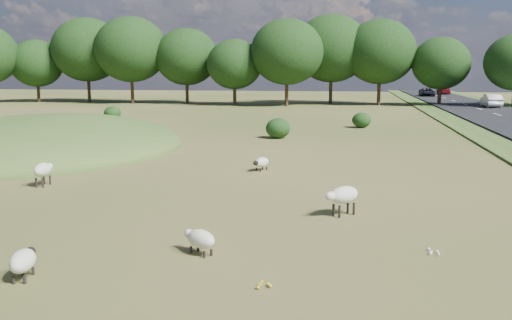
# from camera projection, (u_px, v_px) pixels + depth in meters

# --- Properties ---
(ground) EXTENTS (160.00, 160.00, 0.00)m
(ground) POSITION_uv_depth(u_px,v_px,m) (265.00, 137.00, 39.26)
(ground) COLOR #3C5019
(ground) RESTS_ON ground
(mound) EXTENTS (16.00, 20.00, 4.00)m
(mound) POSITION_uv_depth(u_px,v_px,m) (42.00, 149.00, 33.37)
(mound) COLOR #33561E
(mound) RESTS_ON ground
(treeline) EXTENTS (96.28, 14.66, 11.70)m
(treeline) POSITION_uv_depth(u_px,v_px,m) (297.00, 53.00, 72.91)
(treeline) COLOR black
(treeline) RESTS_ON ground
(shrubs) EXTENTS (23.90, 12.80, 1.37)m
(shrubs) POSITION_uv_depth(u_px,v_px,m) (241.00, 120.00, 44.79)
(shrubs) COLOR black
(shrubs) RESTS_ON ground
(sheep_0) EXTENTS (0.81, 1.12, 0.63)m
(sheep_0) POSITION_uv_depth(u_px,v_px,m) (261.00, 162.00, 26.30)
(sheep_0) COLOR beige
(sheep_0) RESTS_ON ground
(sheep_1) EXTENTS (0.71, 1.22, 0.68)m
(sheep_1) POSITION_uv_depth(u_px,v_px,m) (23.00, 261.00, 12.78)
(sheep_1) COLOR beige
(sheep_1) RESTS_ON ground
(sheep_2) EXTENTS (0.62, 1.30, 0.94)m
(sheep_2) POSITION_uv_depth(u_px,v_px,m) (43.00, 170.00, 22.91)
(sheep_2) COLOR beige
(sheep_2) RESTS_ON ground
(sheep_3) EXTENTS (1.10, 0.95, 0.64)m
(sheep_3) POSITION_uv_depth(u_px,v_px,m) (200.00, 239.00, 14.49)
(sheep_3) COLOR beige
(sheep_3) RESTS_ON ground
(sheep_4) EXTENTS (1.24, 1.23, 0.96)m
(sheep_4) POSITION_uv_depth(u_px,v_px,m) (343.00, 195.00, 18.25)
(sheep_4) COLOR beige
(sheep_4) RESTS_ON ground
(car_1) EXTENTS (1.61, 4.60, 1.52)m
(car_1) POSITION_uv_depth(u_px,v_px,m) (491.00, 101.00, 65.73)
(car_1) COLOR white
(car_1) RESTS_ON road
(car_3) EXTENTS (2.19, 4.75, 1.32)m
(car_3) POSITION_uv_depth(u_px,v_px,m) (427.00, 92.00, 91.94)
(car_3) COLOR black
(car_3) RESTS_ON road
(car_4) EXTENTS (1.90, 4.66, 1.35)m
(car_4) POSITION_uv_depth(u_px,v_px,m) (444.00, 90.00, 99.01)
(car_4) COLOR maroon
(car_4) RESTS_ON road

